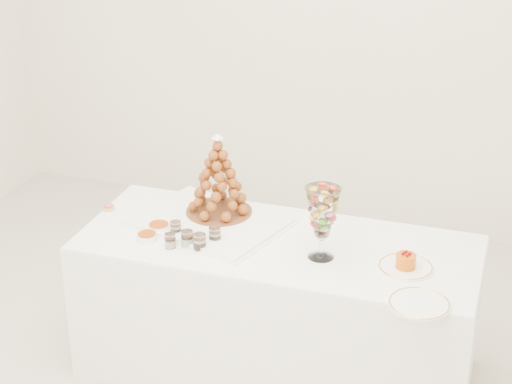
% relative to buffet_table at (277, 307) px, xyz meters
% --- Properties ---
extents(room_walls, '(4.54, 4.04, 2.82)m').
position_rel_buffet_table_xyz_m(room_walls, '(-0.11, -0.35, 1.44)').
color(room_walls, white).
rests_on(room_walls, ground).
extents(buffet_table, '(1.80, 0.75, 0.68)m').
position_rel_buffet_table_xyz_m(buffet_table, '(0.00, 0.00, 0.00)').
color(buffet_table, white).
rests_on(buffet_table, ground).
extents(lace_tray, '(0.74, 0.63, 0.02)m').
position_rel_buffet_table_xyz_m(lace_tray, '(-0.35, 0.06, 0.35)').
color(lace_tray, white).
rests_on(lace_tray, buffet_table).
extents(macaron_vase, '(0.15, 0.15, 0.33)m').
position_rel_buffet_table_xyz_m(macaron_vase, '(0.22, -0.07, 0.55)').
color(macaron_vase, white).
rests_on(macaron_vase, buffet_table).
extents(cake_plate, '(0.23, 0.23, 0.01)m').
position_rel_buffet_table_xyz_m(cake_plate, '(0.58, -0.05, 0.34)').
color(cake_plate, white).
rests_on(cake_plate, buffet_table).
extents(spare_plate, '(0.24, 0.24, 0.01)m').
position_rel_buffet_table_xyz_m(spare_plate, '(0.68, -0.31, 0.34)').
color(spare_plate, white).
rests_on(spare_plate, buffet_table).
extents(pink_tart, '(0.06, 0.06, 0.04)m').
position_rel_buffet_table_xyz_m(pink_tart, '(-0.86, 0.04, 0.35)').
color(pink_tart, tan).
rests_on(pink_tart, buffet_table).
extents(verrine_a, '(0.05, 0.05, 0.07)m').
position_rel_buffet_table_xyz_m(verrine_a, '(-0.45, -0.09, 0.37)').
color(verrine_a, white).
rests_on(verrine_a, buffet_table).
extents(verrine_b, '(0.07, 0.07, 0.07)m').
position_rel_buffet_table_xyz_m(verrine_b, '(-0.36, -0.17, 0.38)').
color(verrine_b, white).
rests_on(verrine_b, buffet_table).
extents(verrine_c, '(0.05, 0.05, 0.07)m').
position_rel_buffet_table_xyz_m(verrine_c, '(-0.26, -0.10, 0.38)').
color(verrine_c, white).
rests_on(verrine_c, buffet_table).
extents(verrine_d, '(0.05, 0.05, 0.07)m').
position_rel_buffet_table_xyz_m(verrine_d, '(-0.43, -0.20, 0.37)').
color(verrine_d, white).
rests_on(verrine_d, buffet_table).
extents(verrine_e, '(0.06, 0.06, 0.08)m').
position_rel_buffet_table_xyz_m(verrine_e, '(-0.30, -0.18, 0.38)').
color(verrine_e, white).
rests_on(verrine_e, buffet_table).
extents(ramekin_back, '(0.10, 0.10, 0.03)m').
position_rel_buffet_table_xyz_m(ramekin_back, '(-0.54, -0.08, 0.36)').
color(ramekin_back, white).
rests_on(ramekin_back, buffet_table).
extents(ramekin_front, '(0.09, 0.09, 0.03)m').
position_rel_buffet_table_xyz_m(ramekin_front, '(-0.56, -0.18, 0.35)').
color(ramekin_front, white).
rests_on(ramekin_front, buffet_table).
extents(croquembouche, '(0.32, 0.32, 0.39)m').
position_rel_buffet_table_xyz_m(croquembouche, '(-0.34, 0.15, 0.55)').
color(croquembouche, brown).
rests_on(croquembouche, lace_tray).
extents(mousse_cake, '(0.08, 0.08, 0.07)m').
position_rel_buffet_table_xyz_m(mousse_cake, '(0.58, -0.05, 0.38)').
color(mousse_cake, '#C45309').
rests_on(mousse_cake, cake_plate).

